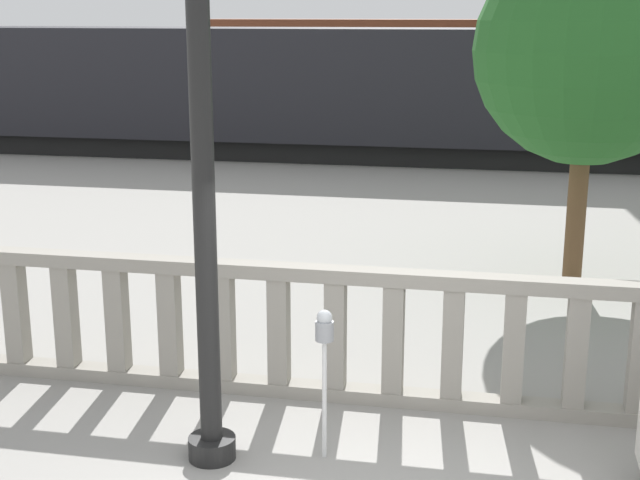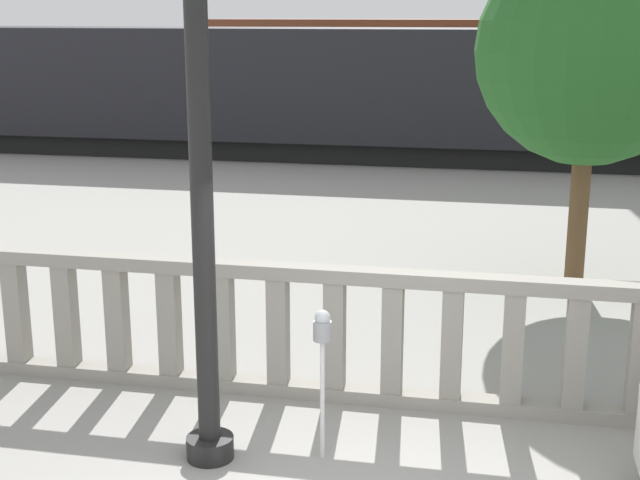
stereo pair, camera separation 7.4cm
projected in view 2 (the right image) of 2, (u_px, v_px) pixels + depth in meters
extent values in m
cube|color=gray|center=(391.00, 397.00, 8.93)|extent=(13.79, 0.24, 0.14)
cube|color=gray|center=(394.00, 278.00, 8.62)|extent=(13.79, 0.24, 0.14)
cube|color=gray|center=(17.00, 311.00, 9.58)|extent=(0.20, 0.20, 1.11)
cube|color=gray|center=(66.00, 315.00, 9.46)|extent=(0.20, 0.20, 1.11)
cube|color=gray|center=(117.00, 318.00, 9.35)|extent=(0.20, 0.20, 1.11)
cube|color=gray|center=(170.00, 322.00, 9.23)|extent=(0.20, 0.20, 1.11)
cube|color=gray|center=(223.00, 326.00, 9.12)|extent=(0.20, 0.20, 1.11)
cube|color=gray|center=(278.00, 330.00, 9.01)|extent=(0.20, 0.20, 1.11)
cube|color=gray|center=(335.00, 334.00, 8.89)|extent=(0.20, 0.20, 1.11)
cube|color=gray|center=(392.00, 338.00, 8.78)|extent=(0.20, 0.20, 1.11)
cube|color=gray|center=(452.00, 343.00, 8.66)|extent=(0.20, 0.20, 1.11)
cube|color=gray|center=(513.00, 347.00, 8.55)|extent=(0.20, 0.20, 1.11)
cube|color=gray|center=(575.00, 352.00, 8.43)|extent=(0.20, 0.20, 1.11)
cube|color=gray|center=(640.00, 356.00, 8.32)|extent=(0.20, 0.20, 1.11)
cylinder|color=black|center=(210.00, 447.00, 7.83)|extent=(0.42, 0.42, 0.20)
cylinder|color=black|center=(198.00, 93.00, 7.07)|extent=(0.19, 0.19, 5.98)
cylinder|color=silver|center=(322.00, 399.00, 7.74)|extent=(0.04, 0.04, 1.09)
cylinder|color=gray|center=(322.00, 331.00, 7.58)|extent=(0.16, 0.16, 0.17)
sphere|color=#B2B7BC|center=(322.00, 318.00, 7.55)|extent=(0.14, 0.14, 0.14)
cube|color=black|center=(389.00, 149.00, 23.72)|extent=(28.92, 2.36, 0.55)
cube|color=black|center=(390.00, 84.00, 23.29)|extent=(29.51, 2.95, 2.86)
cube|color=black|center=(512.00, 106.00, 34.52)|extent=(23.49, 2.18, 0.55)
cube|color=brown|center=(515.00, 60.00, 34.08)|extent=(23.97, 2.72, 2.99)
cylinder|color=brown|center=(578.00, 213.00, 12.54)|extent=(0.27, 0.27, 2.15)
sphere|color=#235B23|center=(590.00, 51.00, 11.98)|extent=(3.10, 3.10, 3.10)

